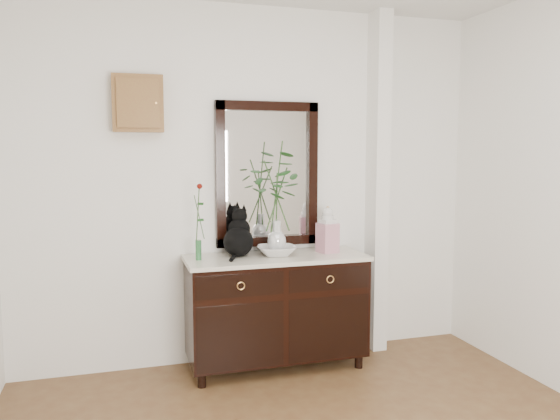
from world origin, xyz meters
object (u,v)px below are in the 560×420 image
object	(u,v)px
sideboard	(276,305)
ginger_jar	(328,229)
cat	(238,232)
lotus_bowl	(277,251)

from	to	relation	value
sideboard	ginger_jar	bearing A→B (deg)	2.66
sideboard	ginger_jar	size ratio (longest dim) A/B	3.73
sideboard	cat	distance (m)	0.62
sideboard	ginger_jar	xyz separation A→B (m)	(0.41, 0.02, 0.55)
sideboard	cat	world-z (taller)	cat
ginger_jar	sideboard	bearing A→B (deg)	-177.34
lotus_bowl	ginger_jar	size ratio (longest dim) A/B	0.81
cat	sideboard	bearing A→B (deg)	4.35
lotus_bowl	ginger_jar	xyz separation A→B (m)	(0.40, 0.01, 0.14)
cat	ginger_jar	world-z (taller)	ginger_jar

